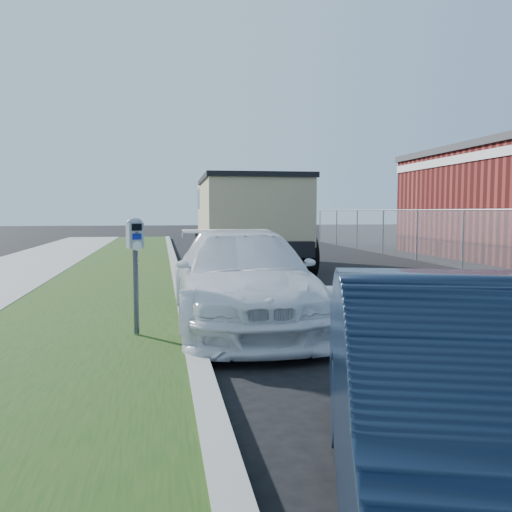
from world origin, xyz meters
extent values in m
plane|color=black|center=(0.00, 0.00, 0.00)|extent=(120.00, 120.00, 0.00)
cube|color=gray|center=(-2.60, 2.00, 0.07)|extent=(0.25, 50.00, 0.15)
cube|color=#18390F|center=(-4.20, 2.00, 0.07)|extent=(3.00, 50.00, 0.13)
plane|color=slate|center=(6.00, 7.00, 0.90)|extent=(0.00, 30.00, 30.00)
cylinder|color=gray|center=(6.00, 7.00, 1.80)|extent=(0.04, 30.00, 0.04)
cylinder|color=gray|center=(6.00, 7.00, 0.90)|extent=(0.06, 0.06, 1.80)
cylinder|color=gray|center=(6.00, 10.00, 0.90)|extent=(0.06, 0.06, 1.80)
cylinder|color=gray|center=(6.00, 13.00, 0.90)|extent=(0.06, 0.06, 1.80)
cylinder|color=gray|center=(6.00, 16.00, 0.90)|extent=(0.06, 0.06, 1.80)
cylinder|color=gray|center=(6.00, 19.00, 0.90)|extent=(0.06, 0.06, 1.80)
cylinder|color=gray|center=(6.00, 22.00, 0.90)|extent=(0.06, 0.06, 1.80)
cube|color=silver|center=(7.48, 8.00, 3.60)|extent=(0.06, 14.00, 0.30)
cylinder|color=#3F4247|center=(-3.31, -0.78, 0.70)|extent=(0.09, 0.09, 1.11)
cube|color=gray|center=(-3.31, -0.78, 1.44)|extent=(0.24, 0.20, 0.33)
ellipsoid|color=gray|center=(-3.31, -0.78, 1.61)|extent=(0.25, 0.21, 0.13)
cube|color=black|center=(-3.28, -0.85, 1.55)|extent=(0.13, 0.06, 0.09)
cube|color=navy|center=(-3.29, -0.85, 1.43)|extent=(0.11, 0.05, 0.08)
cylinder|color=silver|center=(-3.29, -0.85, 1.31)|extent=(0.11, 0.05, 0.12)
cube|color=#3F4247|center=(-3.29, -0.85, 1.46)|extent=(0.04, 0.02, 0.06)
imported|color=white|center=(-1.76, 0.20, 0.73)|extent=(2.10, 5.04, 1.46)
imported|color=black|center=(-1.38, -5.63, 0.71)|extent=(2.63, 4.53, 1.41)
cube|color=black|center=(-0.40, 8.42, 0.81)|extent=(2.63, 7.23, 0.39)
cube|color=#988762|center=(-0.35, 11.00, 1.74)|extent=(2.68, 2.08, 2.24)
cube|color=black|center=(-0.35, 11.00, 2.19)|extent=(2.72, 2.10, 0.67)
cube|color=#988762|center=(-0.43, 7.52, 1.74)|extent=(2.80, 4.77, 1.79)
cube|color=black|center=(-0.43, 7.52, 2.67)|extent=(2.91, 4.89, 0.13)
cube|color=black|center=(-0.32, 12.06, 0.73)|extent=(2.69, 0.23, 0.34)
cylinder|color=black|center=(-1.64, 10.92, 0.56)|extent=(0.38, 1.13, 1.12)
cylinder|color=black|center=(0.94, 10.86, 0.56)|extent=(0.38, 1.13, 1.12)
cylinder|color=black|center=(-1.71, 7.89, 0.56)|extent=(0.38, 1.13, 1.12)
cylinder|color=black|center=(0.87, 7.83, 0.56)|extent=(0.38, 1.13, 1.12)
cylinder|color=black|center=(-1.75, 5.87, 0.56)|extent=(0.38, 1.13, 1.12)
cylinder|color=black|center=(0.83, 5.81, 0.56)|extent=(0.38, 1.13, 1.12)
camera|label=1|loc=(-2.97, -7.99, 1.76)|focal=38.00mm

